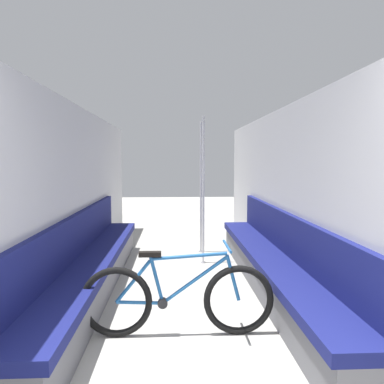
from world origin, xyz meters
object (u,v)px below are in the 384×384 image
at_px(bench_seat_row_left, 91,269).
at_px(bicycle, 178,299).
at_px(bench_seat_row_right, 273,266).
at_px(grab_pole_near, 203,192).
at_px(grab_pole_far, 201,189).

distance_m(bench_seat_row_left, bicycle, 1.52).
height_order(bench_seat_row_right, bicycle, bench_seat_row_right).
distance_m(bench_seat_row_left, grab_pole_near, 2.10).
distance_m(bench_seat_row_right, grab_pole_near, 1.69).
xyz_separation_m(bench_seat_row_left, bench_seat_row_right, (2.20, 0.00, 0.00)).
bearing_deg(grab_pole_far, bicycle, -97.93).
bearing_deg(bench_seat_row_right, bench_seat_row_left, 180.00).
xyz_separation_m(bench_seat_row_left, grab_pole_near, (1.45, 1.29, 0.80)).
height_order(bench_seat_row_left, grab_pole_far, grab_pole_far).
bearing_deg(bicycle, bench_seat_row_right, 59.48).
bearing_deg(grab_pole_far, bench_seat_row_right, -69.73).
relative_size(bench_seat_row_left, grab_pole_far, 2.07).
bearing_deg(grab_pole_far, grab_pole_near, -91.01).
bearing_deg(grab_pole_near, grab_pole_far, 88.99).
relative_size(bicycle, grab_pole_near, 0.78).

